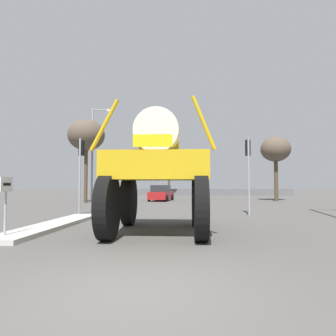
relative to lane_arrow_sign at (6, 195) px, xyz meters
The scene contains 13 objects.
ground_plane 14.79m from the lane_arrow_sign, 71.17° to the left, with size 120.00×120.00×0.00m, color #4C4947.
median_island 3.06m from the lane_arrow_sign, 85.90° to the left, with size 1.17×7.21×0.15m, color #B2AFA8.
lane_arrow_sign is the anchor object (origin of this frame).
oversize_sprayer 4.89m from the lane_arrow_sign, 23.37° to the left, with size 3.77×5.53×4.28m.
sedan_ahead 21.27m from the lane_arrow_sign, 83.91° to the left, with size 2.23×4.26×1.52m.
traffic_signal_near_left 8.09m from the lane_arrow_sign, 95.20° to the left, with size 0.24×0.54×4.20m.
traffic_signal_near_right 11.69m from the lane_arrow_sign, 42.89° to the left, with size 0.24×0.54×4.12m.
traffic_signal_far_left 26.06m from the lane_arrow_sign, 86.45° to the left, with size 0.24×0.55×4.14m.
streetlight_far_left 19.29m from the lane_arrow_sign, 101.15° to the left, with size 1.94×0.24×8.61m.
bare_tree_left 18.42m from the lane_arrow_sign, 102.76° to the left, with size 3.21×3.21×7.31m.
bare_tree_right 25.63m from the lane_arrow_sign, 58.40° to the left, with size 2.83×2.83×6.18m.
bare_tree_far_center 33.87m from the lane_arrow_sign, 86.81° to the left, with size 2.71×2.71×5.42m.
roadside_barrier 35.28m from the lane_arrow_sign, 82.26° to the left, with size 28.19×0.24×0.90m, color #59595B.
Camera 1 is at (1.02, -4.84, 1.70)m, focal length 33.16 mm.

